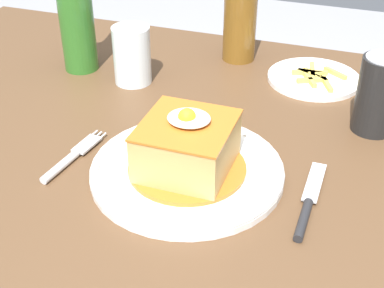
% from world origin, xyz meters
% --- Properties ---
extents(dining_table, '(1.19, 0.90, 0.76)m').
position_xyz_m(dining_table, '(0.00, 0.00, 0.65)').
color(dining_table, brown).
rests_on(dining_table, ground_plane).
extents(main_plate, '(0.27, 0.27, 0.02)m').
position_xyz_m(main_plate, '(0.08, -0.06, 0.77)').
color(main_plate, white).
rests_on(main_plate, dining_table).
extents(sandwich_meal, '(0.16, 0.16, 0.10)m').
position_xyz_m(sandwich_meal, '(0.08, -0.06, 0.81)').
color(sandwich_meal, '#C66B23').
rests_on(sandwich_meal, main_plate).
extents(fork, '(0.03, 0.14, 0.01)m').
position_xyz_m(fork, '(-0.09, -0.09, 0.77)').
color(fork, silver).
rests_on(fork, dining_table).
extents(knife, '(0.02, 0.17, 0.01)m').
position_xyz_m(knife, '(0.25, -0.08, 0.77)').
color(knife, '#262628').
rests_on(knife, dining_table).
extents(soda_can, '(0.07, 0.07, 0.12)m').
position_xyz_m(soda_can, '(0.31, 0.15, 0.82)').
color(soda_can, black).
rests_on(soda_can, dining_table).
extents(beer_bottle_green, '(0.06, 0.06, 0.27)m').
position_xyz_m(beer_bottle_green, '(-0.23, 0.20, 0.86)').
color(beer_bottle_green, '#2D6B23').
rests_on(beer_bottle_green, dining_table).
extents(beer_bottle_amber, '(0.06, 0.06, 0.27)m').
position_xyz_m(beer_bottle_amber, '(0.04, 0.34, 0.86)').
color(beer_bottle_amber, brown).
rests_on(beer_bottle_amber, dining_table).
extents(drinking_glass, '(0.07, 0.07, 0.10)m').
position_xyz_m(drinking_glass, '(-0.11, 0.18, 0.81)').
color(drinking_glass, silver).
rests_on(drinking_glass, dining_table).
extents(side_plate_fries, '(0.17, 0.17, 0.02)m').
position_xyz_m(side_plate_fries, '(0.20, 0.29, 0.77)').
color(side_plate_fries, white).
rests_on(side_plate_fries, dining_table).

